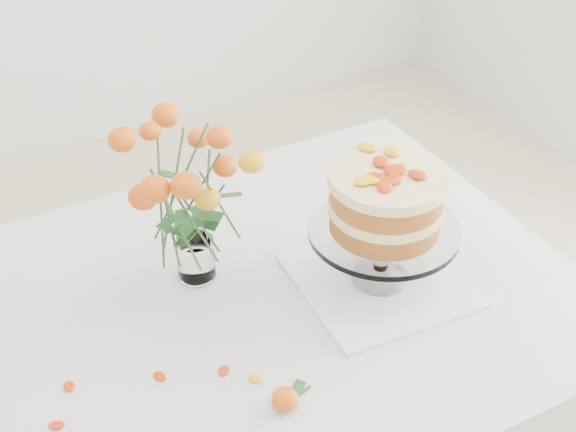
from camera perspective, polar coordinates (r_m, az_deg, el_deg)
name	(u,v)px	position (r m, az deg, el deg)	size (l,w,h in m)	color
table	(205,349)	(1.54, -5.94, -9.40)	(1.43, 0.93, 0.76)	tan
napkin	(379,280)	(1.55, 6.50, -4.53)	(0.30, 0.30, 0.01)	white
cake_stand	(386,206)	(1.45, 6.96, 0.69)	(0.28, 0.28, 0.25)	white
rose_vase	(190,186)	(1.44, -7.01, 2.11)	(0.28, 0.28, 0.36)	white
loose_rose_far	(285,399)	(1.32, -0.21, -12.89)	(0.08, 0.04, 0.04)	#C85A09
stray_petal_a	(160,376)	(1.39, -9.12, -11.20)	(0.03, 0.02, 0.00)	yellow
stray_petal_b	(224,371)	(1.38, -4.59, -10.93)	(0.03, 0.02, 0.00)	yellow
stray_petal_c	(255,378)	(1.37, -2.33, -11.46)	(0.03, 0.02, 0.00)	yellow
stray_petal_d	(69,386)	(1.40, -15.30, -11.61)	(0.03, 0.02, 0.00)	yellow
stray_petal_e	(57,425)	(1.35, -16.14, -14.11)	(0.03, 0.02, 0.00)	yellow
stray_petal_f	(364,291)	(1.53, 5.46, -5.31)	(0.03, 0.02, 0.00)	yellow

